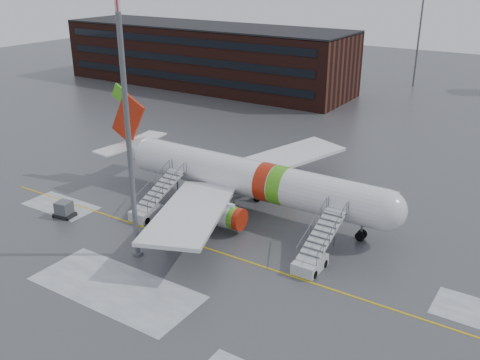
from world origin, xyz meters
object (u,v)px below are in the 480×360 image
Objects in this scene: airstair_fwd at (314,255)px; uld_container at (64,210)px; airstair_aft at (151,206)px; airliner at (243,177)px; pushback_tug at (178,232)px; light_mast_near at (126,106)px.

uld_container is at bearing -168.77° from airstair_fwd.
airstair_aft is 8.73m from uld_container.
airstair_fwd and airstair_aft have the same top height.
airliner is at bearing 43.97° from airstair_aft.
airliner reaches higher than airstair_fwd.
airstair_fwd is 18.04m from airstair_aft.
pushback_tug is at bearing 11.58° from uld_container.
pushback_tug is 0.12× the size of light_mast_near.
light_mast_near reaches higher than uld_container.
pushback_tug is (-1.35, -8.96, -2.72)m from airliner.
pushback_tug is 1.40× the size of uld_container.
light_mast_near reaches higher than airliner.
airliner is at bearing 39.65° from uld_container.
airstair_aft is (-6.77, -6.54, -2.35)m from airliner.
light_mast_near is at bearing -154.01° from airstair_fwd.
airliner is at bearing 149.88° from airstair_fwd.
uld_container is (-12.58, -2.58, 0.06)m from pushback_tug.
light_mast_near is at bearing -8.41° from uld_container.
light_mast_near is (4.31, -6.70, 12.25)m from airstair_aft.
airliner is 18.28m from uld_container.
airstair_aft reaches higher than pushback_tug.
airstair_aft is 5.96m from pushback_tug.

